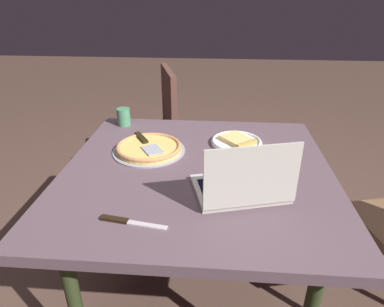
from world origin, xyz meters
TOP-DOWN VIEW (x-y plane):
  - ground_plane at (0.00, 0.00)m, footprint 12.00×12.00m
  - dining_table at (0.00, 0.00)m, footprint 1.05×1.06m
  - laptop at (0.19, 0.17)m, footprint 0.30×0.36m
  - pizza_plate at (-0.24, 0.17)m, footprint 0.23×0.23m
  - pizza_tray at (-0.14, -0.22)m, footprint 0.32×0.32m
  - table_knife at (0.36, -0.19)m, footprint 0.05×0.21m
  - drink_cup at (-0.43, -0.41)m, footprint 0.07×0.07m
  - chair_far at (-0.90, -0.37)m, footprint 0.56×0.56m

SIDE VIEW (x-z plane):
  - ground_plane at x=0.00m, z-range 0.00..0.00m
  - chair_far at x=-0.90m, z-range 0.07..0.96m
  - dining_table at x=0.00m, z-range 0.29..0.99m
  - table_knife at x=0.36m, z-range 0.70..0.71m
  - pizza_plate at x=-0.24m, z-range 0.70..0.74m
  - pizza_tray at x=-0.14m, z-range 0.70..0.74m
  - drink_cup at x=-0.43m, z-range 0.71..0.80m
  - laptop at x=0.19m, z-range 0.64..0.87m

